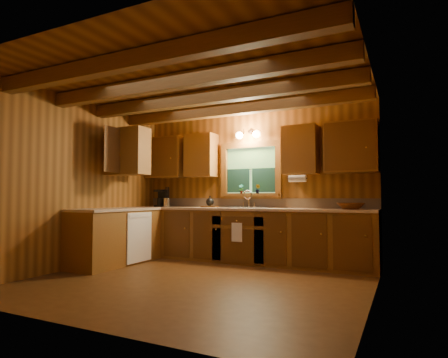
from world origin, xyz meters
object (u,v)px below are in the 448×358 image
coffee_maker (162,198)px  sink (245,210)px  wicker_basket (351,206)px  cutting_board (210,207)px

coffee_maker → sink: bearing=-13.2°
coffee_maker → wicker_basket: size_ratio=0.81×
wicker_basket → cutting_board: bearing=177.4°
sink → cutting_board: (-0.70, 0.05, 0.06)m
sink → cutting_board: size_ratio=3.00×
cutting_board → wicker_basket: (2.40, -0.11, 0.04)m
sink → coffee_maker: 1.77m
coffee_maker → cutting_board: (1.06, -0.04, -0.15)m
coffee_maker → cutting_board: 1.07m
sink → wicker_basket: sink is taller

